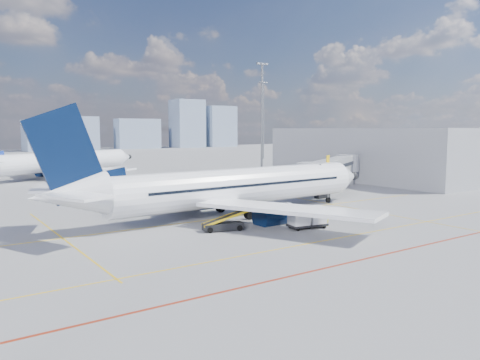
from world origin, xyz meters
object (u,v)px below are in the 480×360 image
object	(u,v)px
baggage_tug	(310,219)
cargo_dolly	(307,217)
main_aircraft	(228,188)
second_aircraft	(58,162)
belt_loader	(224,224)
ramp_worker	(327,218)

from	to	relation	value
baggage_tug	cargo_dolly	world-z (taller)	cargo_dolly
main_aircraft	cargo_dolly	world-z (taller)	main_aircraft
second_aircraft	cargo_dolly	distance (m)	64.67
baggage_tug	main_aircraft	bearing A→B (deg)	110.58
belt_loader	second_aircraft	bearing A→B (deg)	106.21
baggage_tug	cargo_dolly	xyz separation A→B (m)	(-0.78, -0.43, 0.40)
main_aircraft	belt_loader	size ratio (longest dim) A/B	7.62
baggage_tug	belt_loader	distance (m)	8.81
baggage_tug	belt_loader	xyz separation A→B (m)	(-8.12, 3.41, -0.19)
ramp_worker	baggage_tug	bearing A→B (deg)	67.53
ramp_worker	second_aircraft	bearing A→B (deg)	9.48
baggage_tug	cargo_dolly	size ratio (longest dim) A/B	0.57
second_aircraft	baggage_tug	world-z (taller)	second_aircraft
cargo_dolly	belt_loader	world-z (taller)	belt_loader
main_aircraft	second_aircraft	size ratio (longest dim) A/B	1.14
second_aircraft	cargo_dolly	bearing A→B (deg)	-107.03
main_aircraft	cargo_dolly	xyz separation A→B (m)	(2.96, -9.83, -2.04)
main_aircraft	ramp_worker	world-z (taller)	main_aircraft
main_aircraft	second_aircraft	world-z (taller)	main_aircraft
main_aircraft	belt_loader	bearing A→B (deg)	-128.55
ramp_worker	main_aircraft	bearing A→B (deg)	27.83
second_aircraft	ramp_worker	xyz separation A→B (m)	(11.02, -64.31, -2.41)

